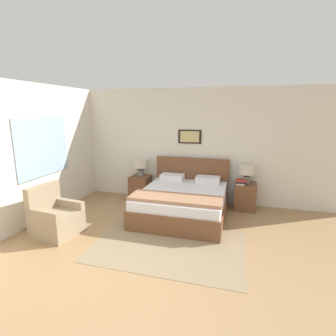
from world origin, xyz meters
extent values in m
plane|color=#99754C|center=(0.00, 0.00, 0.00)|extent=(16.00, 16.00, 0.00)
cube|color=silver|center=(0.00, 3.30, 1.30)|extent=(7.21, 0.06, 2.60)
cube|color=black|center=(0.13, 3.26, 1.51)|extent=(0.54, 0.02, 0.31)
cube|color=tan|center=(0.13, 3.24, 1.51)|extent=(0.44, 0.00, 0.25)
cube|color=silver|center=(-2.44, 1.64, 1.30)|extent=(0.06, 5.67, 2.60)
cube|color=#9EBCDB|center=(-2.39, 1.51, 1.41)|extent=(0.02, 1.35, 1.11)
cube|color=#897556|center=(0.27, 1.01, 0.00)|extent=(2.36, 1.65, 0.01)
cube|color=brown|center=(0.21, 2.25, 0.14)|extent=(1.69, 1.93, 0.28)
cube|color=brown|center=(0.21, 1.31, 0.32)|extent=(1.69, 0.06, 0.08)
cube|color=silver|center=(0.21, 2.25, 0.41)|extent=(1.62, 1.85, 0.26)
cube|color=brown|center=(0.21, 3.18, 0.79)|extent=(1.69, 0.06, 0.50)
cube|color=#9E7051|center=(0.21, 1.65, 0.57)|extent=(1.65, 0.54, 0.06)
cube|color=silver|center=(-0.19, 2.95, 0.61)|extent=(0.52, 0.32, 0.14)
cube|color=silver|center=(0.62, 2.95, 0.61)|extent=(0.52, 0.32, 0.14)
cube|color=#998466|center=(-1.68, 0.86, 0.20)|extent=(0.76, 0.74, 0.40)
cube|color=#998466|center=(-1.96, 0.90, 0.63)|extent=(0.20, 0.67, 0.46)
cube|color=#998466|center=(-1.65, 1.14, 0.47)|extent=(0.68, 0.19, 0.14)
cube|color=#998466|center=(-1.72, 0.59, 0.47)|extent=(0.68, 0.19, 0.14)
cube|color=brown|center=(-1.00, 2.99, 0.29)|extent=(0.44, 0.46, 0.57)
sphere|color=#332D28|center=(-1.00, 2.75, 0.45)|extent=(0.02, 0.02, 0.02)
cube|color=brown|center=(1.42, 2.99, 0.29)|extent=(0.44, 0.46, 0.57)
sphere|color=#332D28|center=(1.42, 2.75, 0.45)|extent=(0.02, 0.02, 0.02)
cylinder|color=slate|center=(-1.00, 3.02, 0.65)|extent=(0.15, 0.15, 0.15)
cylinder|color=slate|center=(-1.00, 3.02, 0.75)|extent=(0.02, 0.02, 0.06)
cylinder|color=beige|center=(-1.00, 3.02, 0.87)|extent=(0.34, 0.34, 0.19)
cylinder|color=slate|center=(1.43, 3.02, 0.65)|extent=(0.15, 0.15, 0.15)
cylinder|color=slate|center=(1.43, 3.02, 0.75)|extent=(0.02, 0.02, 0.06)
cylinder|color=beige|center=(1.43, 3.02, 0.87)|extent=(0.34, 0.34, 0.19)
cube|color=silver|center=(1.32, 2.94, 0.58)|extent=(0.20, 0.28, 0.03)
cube|color=#232328|center=(1.32, 2.94, 0.62)|extent=(0.19, 0.23, 0.03)
cube|color=#B7332D|center=(1.32, 2.94, 0.65)|extent=(0.23, 0.23, 0.03)
camera|label=1|loc=(1.30, -2.64, 2.10)|focal=28.00mm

